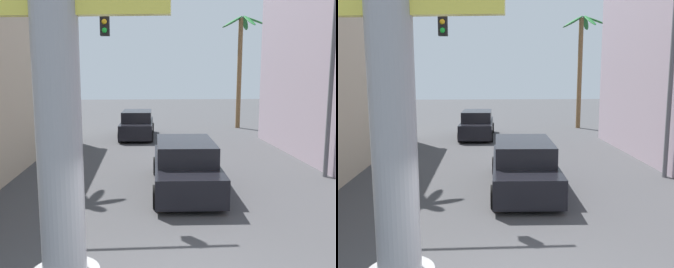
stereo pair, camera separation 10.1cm
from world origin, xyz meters
TOP-DOWN VIEW (x-y plane):
  - ground_plane at (0.00, 10.00)m, footprint 84.93×84.93m
  - neon_sign_pole at (-1.86, 0.34)m, footprint 3.10×1.03m
  - street_lamp at (5.34, 7.68)m, footprint 2.94×0.28m
  - traffic_light_mast at (-4.26, 5.39)m, footprint 4.94×0.32m
  - car_lead at (0.63, 6.63)m, footprint 2.18×5.11m
  - car_far at (-1.03, 16.90)m, footprint 2.07×4.78m
  - palm_tree_far_right at (5.91, 20.33)m, footprint 3.08×3.03m
  - palm_tree_mid_left at (-5.87, 9.70)m, footprint 2.59×2.57m
  - pedestrian_far_left at (-4.75, 13.83)m, footprint 0.37×0.37m

SIDE VIEW (x-z plane):
  - ground_plane at x=0.00m, z-range 0.00..0.00m
  - car_far at x=-1.03m, z-range -0.04..1.52m
  - car_lead at x=0.63m, z-range -0.04..1.52m
  - pedestrian_far_left at x=-4.75m, z-range 0.14..1.82m
  - traffic_light_mast at x=-4.26m, z-range 1.15..6.69m
  - street_lamp at x=5.34m, z-range 0.80..7.85m
  - neon_sign_pole at x=-1.86m, z-range -0.13..9.22m
  - palm_tree_far_right at x=5.91m, z-range 1.07..8.63m
  - palm_tree_mid_left at x=-5.87m, z-range 1.23..9.82m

